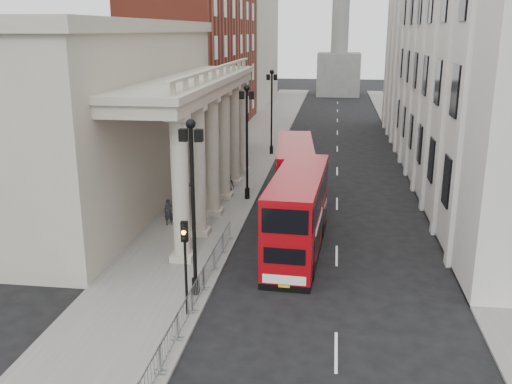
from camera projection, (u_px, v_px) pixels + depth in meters
ground at (187, 341)px, 23.12m from camera, size 260.00×260.00×0.00m
sidewalk_west at (238, 167)px, 52.08m from camera, size 6.00×140.00×0.12m
sidewalk_east at (423, 173)px, 49.90m from camera, size 3.00×140.00×0.12m
kerb at (270, 168)px, 51.69m from camera, size 0.20×140.00×0.14m
portico_building at (103, 121)px, 40.01m from camera, size 9.00×28.00×12.00m
brick_building at (200, 40)px, 67.22m from camera, size 9.00×32.00×22.00m
west_building_far at (243, 43)px, 97.97m from camera, size 9.00×30.00×20.00m
east_building at (462, 26)px, 48.07m from camera, size 8.00×55.00×25.00m
monument_column at (341, 8)px, 105.59m from camera, size 8.00×8.00×54.20m
lamp_post_south at (193, 197)px, 25.66m from camera, size 1.05×0.44×8.32m
lamp_post_mid at (247, 135)px, 40.91m from camera, size 1.05×0.44×8.32m
lamp_post_north at (272, 106)px, 56.15m from camera, size 1.05×0.44×8.32m
traffic_light at (185, 251)px, 24.22m from camera, size 0.28×0.33×4.30m
crowd_barriers at (192, 300)px, 25.10m from camera, size 0.50×18.75×1.10m
bus_near at (298, 212)px, 31.72m from camera, size 3.10×10.70×4.57m
bus_far at (295, 173)px, 40.68m from camera, size 3.34×10.50×4.46m
pedestrian_a at (169, 212)px, 36.32m from camera, size 0.72×0.63×1.67m
pedestrian_b at (195, 186)px, 42.20m from camera, size 1.09×1.02×1.78m
pedestrian_c at (229, 184)px, 42.94m from camera, size 0.90×0.70×1.62m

